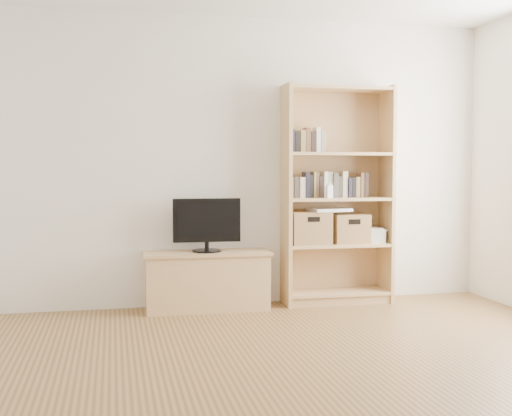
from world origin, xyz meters
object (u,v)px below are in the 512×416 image
object	(u,v)px
basket_right	(350,228)
laptop	(329,210)
tv_stand	(207,282)
basket_left	(309,228)
television	(207,226)
baby_monitor	(329,192)
bookshelf	(337,195)

from	to	relation	value
basket_right	laptop	xyz separation A→B (m)	(-0.20, -0.00, 0.18)
tv_stand	basket_left	world-z (taller)	basket_left
television	laptop	world-z (taller)	television
baby_monitor	tv_stand	bearing A→B (deg)	162.08
television	basket_left	size ratio (longest dim) A/B	1.65
baby_monitor	laptop	bearing A→B (deg)	58.22
bookshelf	laptop	size ratio (longest dim) A/B	5.52
laptop	tv_stand	bearing A→B (deg)	171.94
tv_stand	baby_monitor	world-z (taller)	baby_monitor
bookshelf	basket_right	xyz separation A→B (m)	(0.12, -0.01, -0.31)
baby_monitor	television	bearing A→B (deg)	162.08
baby_monitor	basket_left	xyz separation A→B (m)	(-0.15, 0.11, -0.33)
tv_stand	basket_left	size ratio (longest dim) A/B	2.97
tv_stand	television	bearing A→B (deg)	0.00
bookshelf	television	xyz separation A→B (m)	(-1.21, -0.02, -0.26)
television	laptop	xyz separation A→B (m)	(1.13, 0.01, 0.12)
television	basket_right	size ratio (longest dim) A/B	1.83
baby_monitor	basket_right	xyz separation A→B (m)	(0.23, 0.10, -0.34)
bookshelf	basket_left	size ratio (longest dim) A/B	5.57
tv_stand	bookshelf	distance (m)	1.42
basket_left	bookshelf	bearing A→B (deg)	0.55
laptop	bookshelf	bearing A→B (deg)	-0.22
tv_stand	baby_monitor	size ratio (longest dim) A/B	9.41
baby_monitor	basket_right	distance (m)	0.43
bookshelf	baby_monitor	bearing A→B (deg)	-135.00
bookshelf	laptop	distance (m)	0.16
laptop	basket_right	bearing A→B (deg)	-7.61
tv_stand	basket_right	world-z (taller)	basket_right
television	basket_right	distance (m)	1.33
bookshelf	television	size ratio (longest dim) A/B	3.38
television	basket_right	xyz separation A→B (m)	(1.33, 0.01, -0.05)
basket_left	laptop	distance (m)	0.25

